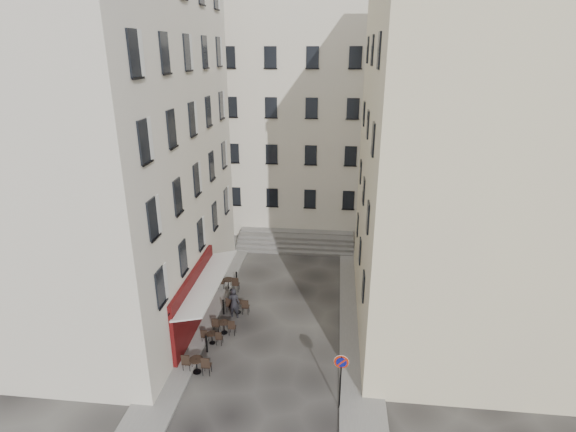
# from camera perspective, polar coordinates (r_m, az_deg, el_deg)

# --- Properties ---
(ground) EXTENTS (90.00, 90.00, 0.00)m
(ground) POSITION_cam_1_polar(r_m,az_deg,el_deg) (24.54, -1.95, -15.95)
(ground) COLOR black
(ground) RESTS_ON ground
(sidewalk_left) EXTENTS (2.00, 22.00, 0.12)m
(sidewalk_left) POSITION_cam_1_polar(r_m,az_deg,el_deg) (28.63, -9.88, -10.31)
(sidewalk_left) COLOR slate
(sidewalk_left) RESTS_ON ground
(sidewalk_right) EXTENTS (2.00, 18.00, 0.12)m
(sidewalk_right) POSITION_cam_1_polar(r_m,az_deg,el_deg) (26.84, 8.78, -12.53)
(sidewalk_right) COLOR slate
(sidewalk_right) RESTS_ON ground
(building_left) EXTENTS (12.20, 16.20, 20.60)m
(building_left) POSITION_cam_1_polar(r_m,az_deg,el_deg) (26.60, -24.57, 9.44)
(building_left) COLOR beige
(building_left) RESTS_ON ground
(building_right) EXTENTS (12.20, 14.20, 18.60)m
(building_right) POSITION_cam_1_polar(r_m,az_deg,el_deg) (24.79, 24.00, 6.46)
(building_right) COLOR beige
(building_right) RESTS_ON ground
(building_back) EXTENTS (18.20, 10.20, 18.60)m
(building_back) POSITION_cam_1_polar(r_m,az_deg,el_deg) (39.09, 0.45, 12.73)
(building_back) COLOR beige
(building_back) RESTS_ON ground
(cafe_storefront) EXTENTS (1.74, 7.30, 3.50)m
(cafe_storefront) POSITION_cam_1_polar(r_m,az_deg,el_deg) (25.21, -11.58, -10.22)
(cafe_storefront) COLOR #400909
(cafe_storefront) RESTS_ON ground
(stone_steps) EXTENTS (9.00, 3.15, 0.80)m
(stone_steps) POSITION_cam_1_polar(r_m,az_deg,el_deg) (35.22, 0.95, -3.26)
(stone_steps) COLOR #5D5A58
(stone_steps) RESTS_ON ground
(bollard_near) EXTENTS (0.12, 0.12, 0.98)m
(bollard_near) POSITION_cam_1_polar(r_m,az_deg,el_deg) (24.06, -10.30, -15.61)
(bollard_near) COLOR black
(bollard_near) RESTS_ON ground
(bollard_mid) EXTENTS (0.12, 0.12, 0.98)m
(bollard_mid) POSITION_cam_1_polar(r_m,az_deg,el_deg) (26.85, -8.20, -11.29)
(bollard_mid) COLOR black
(bollard_mid) RESTS_ON ground
(bollard_far) EXTENTS (0.12, 0.12, 0.98)m
(bollard_far) POSITION_cam_1_polar(r_m,az_deg,el_deg) (29.79, -6.56, -7.80)
(bollard_far) COLOR black
(bollard_far) RESTS_ON ground
(no_parking_sign) EXTENTS (0.62, 0.11, 2.70)m
(no_parking_sign) POSITION_cam_1_polar(r_m,az_deg,el_deg) (19.97, 6.74, -19.02)
(no_parking_sign) COLOR black
(no_parking_sign) RESTS_ON ground
(bistro_table_a) EXTENTS (1.41, 0.66, 0.99)m
(bistro_table_a) POSITION_cam_1_polar(r_m,az_deg,el_deg) (22.89, -11.50, -17.91)
(bistro_table_a) COLOR black
(bistro_table_a) RESTS_ON ground
(bistro_table_b) EXTENTS (1.14, 0.53, 0.80)m
(bistro_table_b) POSITION_cam_1_polar(r_m,az_deg,el_deg) (24.67, -9.60, -14.89)
(bistro_table_b) COLOR black
(bistro_table_b) RESTS_ON ground
(bistro_table_c) EXTENTS (1.29, 0.60, 0.91)m
(bistro_table_c) POSITION_cam_1_polar(r_m,az_deg,el_deg) (25.29, -8.10, -13.65)
(bistro_table_c) COLOR black
(bistro_table_c) RESTS_ON ground
(bistro_table_d) EXTENTS (1.37, 0.64, 0.96)m
(bistro_table_d) POSITION_cam_1_polar(r_m,az_deg,el_deg) (26.90, -6.39, -11.22)
(bistro_table_d) COLOR black
(bistro_table_d) RESTS_ON ground
(bistro_table_e) EXTENTS (1.40, 0.66, 0.98)m
(bistro_table_e) POSITION_cam_1_polar(r_m,az_deg,el_deg) (29.26, -7.54, -8.46)
(bistro_table_e) COLOR black
(bistro_table_e) RESTS_ON ground
(pedestrian) EXTENTS (0.71, 0.49, 1.87)m
(pedestrian) POSITION_cam_1_polar(r_m,az_deg,el_deg) (26.31, -6.87, -10.90)
(pedestrian) COLOR black
(pedestrian) RESTS_ON ground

